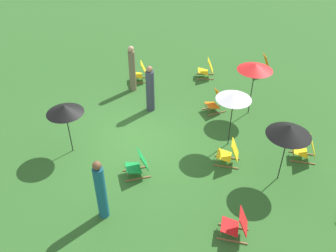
% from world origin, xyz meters
% --- Properties ---
extents(ground_plane, '(40.00, 40.00, 0.00)m').
position_xyz_m(ground_plane, '(0.00, 0.00, 0.00)').
color(ground_plane, '#2D6026').
extents(deckchair_0, '(0.50, 0.77, 0.83)m').
position_xyz_m(deckchair_0, '(-4.01, 0.34, 0.37)').
color(deckchair_0, olive).
rests_on(deckchair_0, ground).
extents(deckchair_1, '(0.49, 0.77, 0.83)m').
position_xyz_m(deckchair_1, '(-4.33, 5.63, 0.37)').
color(deckchair_1, olive).
rests_on(deckchair_1, ground).
extents(deckchair_2, '(0.60, 0.83, 0.83)m').
position_xyz_m(deckchair_2, '(1.65, 0.20, 0.37)').
color(deckchair_2, olive).
rests_on(deckchair_2, ground).
extents(deckchair_4, '(0.68, 0.87, 0.83)m').
position_xyz_m(deckchair_4, '(4.00, 2.58, 0.37)').
color(deckchair_4, olive).
rests_on(deckchair_4, ground).
extents(deckchair_5, '(0.69, 0.87, 0.83)m').
position_xyz_m(deckchair_5, '(-1.52, 3.08, 0.37)').
color(deckchair_5, olive).
rests_on(deckchair_5, ground).
extents(deckchair_6, '(0.58, 0.82, 0.83)m').
position_xyz_m(deckchair_6, '(-4.11, 3.16, 0.37)').
color(deckchair_6, olive).
rests_on(deckchair_6, ground).
extents(deckchair_7, '(0.68, 0.87, 0.83)m').
position_xyz_m(deckchair_7, '(1.36, 2.97, 0.37)').
color(deckchair_7, olive).
rests_on(deckchair_7, ground).
extents(deckchair_8, '(0.68, 0.87, 0.83)m').
position_xyz_m(deckchair_8, '(1.34, 5.36, 0.37)').
color(deckchair_8, olive).
rests_on(deckchair_8, ground).
extents(umbrella_0, '(1.21, 1.21, 1.92)m').
position_xyz_m(umbrella_0, '(2.13, 4.27, 1.76)').
color(umbrella_0, black).
rests_on(umbrella_0, ground).
extents(umbrella_1, '(1.12, 1.12, 1.74)m').
position_xyz_m(umbrella_1, '(0.42, -1.90, 1.60)').
color(umbrella_1, black).
rests_on(umbrella_1, ground).
extents(umbrella_2, '(1.22, 1.22, 2.00)m').
position_xyz_m(umbrella_2, '(-1.29, 4.27, 1.88)').
color(umbrella_2, black).
rests_on(umbrella_2, ground).
extents(umbrella_3, '(1.09, 1.09, 1.97)m').
position_xyz_m(umbrella_3, '(0.45, 3.15, 1.84)').
color(umbrella_3, black).
rests_on(umbrella_3, ground).
extents(person_0, '(0.37, 0.37, 1.86)m').
position_xyz_m(person_0, '(3.12, -0.71, 0.90)').
color(person_0, '#195972').
rests_on(person_0, ground).
extents(person_1, '(0.42, 0.42, 1.79)m').
position_xyz_m(person_1, '(-1.78, 0.68, 0.85)').
color(person_1, '#333847').
rests_on(person_1, ground).
extents(person_2, '(0.37, 0.37, 1.88)m').
position_xyz_m(person_2, '(-3.29, 0.03, 0.92)').
color(person_2, '#72664C').
rests_on(person_2, ground).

